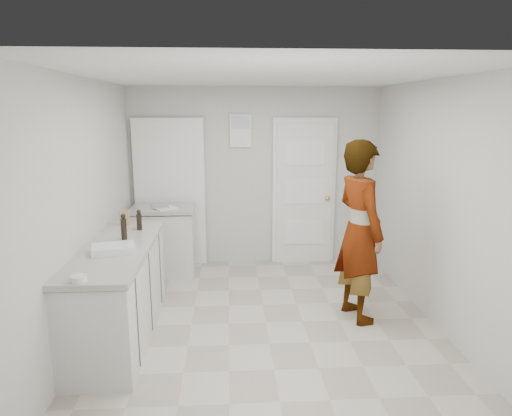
{
  "coord_description": "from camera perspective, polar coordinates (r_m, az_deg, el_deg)",
  "views": [
    {
      "loc": [
        -0.37,
        -4.41,
        2.2
      ],
      "look_at": [
        -0.08,
        0.4,
        1.15
      ],
      "focal_mm": 32.0,
      "sensor_mm": 36.0,
      "label": 1
    }
  ],
  "objects": [
    {
      "name": "ground",
      "position": [
        4.95,
        1.25,
        -14.11
      ],
      "size": [
        4.0,
        4.0,
        0.0
      ],
      "primitive_type": "plane",
      "color": "#A09586",
      "rests_on": "ground"
    },
    {
      "name": "room_shell",
      "position": [
        6.48,
        -1.65,
        1.85
      ],
      "size": [
        4.0,
        4.0,
        4.0
      ],
      "color": "beige",
      "rests_on": "ground"
    },
    {
      "name": "main_counter",
      "position": [
        4.7,
        -16.74,
        -10.42
      ],
      "size": [
        0.64,
        1.96,
        0.93
      ],
      "color": "silver",
      "rests_on": "ground"
    },
    {
      "name": "side_counter",
      "position": [
        6.28,
        -11.38,
        -4.31
      ],
      "size": [
        0.84,
        0.61,
        0.93
      ],
      "color": "silver",
      "rests_on": "ground"
    },
    {
      "name": "person",
      "position": [
        4.87,
        12.81,
        -2.87
      ],
      "size": [
        0.62,
        0.79,
        1.9
      ],
      "primitive_type": "imported",
      "rotation": [
        0.0,
        0.0,
        1.84
      ],
      "color": "silver",
      "rests_on": "ground"
    },
    {
      "name": "cake_mix_box",
      "position": [
        5.3,
        -16.16,
        -1.16
      ],
      "size": [
        0.11,
        0.05,
        0.17
      ],
      "primitive_type": "cube",
      "rotation": [
        0.0,
        0.0,
        -0.04
      ],
      "color": "#9E734F",
      "rests_on": "main_counter"
    },
    {
      "name": "spice_jar",
      "position": [
        5.11,
        -14.18,
        -2.12
      ],
      "size": [
        0.05,
        0.05,
        0.07
      ],
      "primitive_type": "cylinder",
      "color": "tan",
      "rests_on": "main_counter"
    },
    {
      "name": "oil_cruet_a",
      "position": [
        5.04,
        -14.4,
        -1.49
      ],
      "size": [
        0.06,
        0.06,
        0.22
      ],
      "color": "black",
      "rests_on": "main_counter"
    },
    {
      "name": "oil_cruet_b",
      "position": [
        4.71,
        -16.2,
        -2.31
      ],
      "size": [
        0.06,
        0.06,
        0.26
      ],
      "color": "black",
      "rests_on": "main_counter"
    },
    {
      "name": "baking_dish",
      "position": [
        4.35,
        -17.41,
        -4.92
      ],
      "size": [
        0.42,
        0.34,
        0.07
      ],
      "rotation": [
        0.0,
        0.0,
        0.24
      ],
      "color": "silver",
      "rests_on": "main_counter"
    },
    {
      "name": "egg_bowl",
      "position": [
        3.72,
        -21.29,
        -8.24
      ],
      "size": [
        0.12,
        0.12,
        0.05
      ],
      "color": "silver",
      "rests_on": "main_counter"
    },
    {
      "name": "papers",
      "position": [
        6.11,
        -11.38,
        0.07
      ],
      "size": [
        0.39,
        0.41,
        0.01
      ],
      "primitive_type": "cube",
      "rotation": [
        0.0,
        0.0,
        0.55
      ],
      "color": "white",
      "rests_on": "side_counter"
    }
  ]
}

